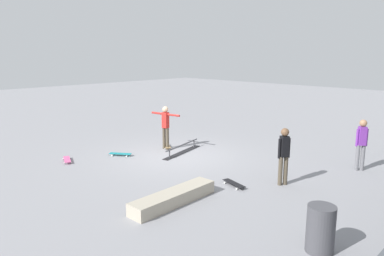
% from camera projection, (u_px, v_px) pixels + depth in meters
% --- Properties ---
extents(ground_plane, '(60.00, 60.00, 0.00)m').
position_uv_depth(ground_plane, '(177.00, 156.00, 12.93)').
color(ground_plane, gray).
extents(grind_rail, '(2.30, 0.80, 0.31)m').
position_uv_depth(grind_rail, '(182.00, 149.00, 13.38)').
color(grind_rail, black).
rests_on(grind_rail, ground_plane).
extents(skate_ledge, '(2.49, 0.60, 0.32)m').
position_uv_depth(skate_ledge, '(174.00, 198.00, 8.81)').
color(skate_ledge, '#B2A893').
rests_on(skate_ledge, ground_plane).
extents(skater_main, '(0.28, 1.33, 1.66)m').
position_uv_depth(skater_main, '(166.00, 124.00, 13.70)').
color(skater_main, brown).
rests_on(skater_main, ground_plane).
extents(skateboard_main, '(0.62, 0.77, 0.09)m').
position_uv_depth(skateboard_main, '(167.00, 146.00, 14.10)').
color(skateboard_main, tan).
rests_on(skateboard_main, ground_plane).
extents(bystander_purple_shirt, '(0.31, 0.31, 1.62)m').
position_uv_depth(bystander_purple_shirt, '(361.00, 142.00, 11.19)').
color(bystander_purple_shirt, slate).
rests_on(bystander_purple_shirt, ground_plane).
extents(bystander_black_shirt, '(0.35, 0.27, 1.62)m').
position_uv_depth(bystander_black_shirt, '(284.00, 153.00, 9.94)').
color(bystander_black_shirt, brown).
rests_on(bystander_black_shirt, ground_plane).
extents(loose_skateboard_pink, '(0.49, 0.81, 0.09)m').
position_uv_depth(loose_skateboard_pink, '(67.00, 159.00, 12.27)').
color(loose_skateboard_pink, '#E05993').
rests_on(loose_skateboard_pink, ground_plane).
extents(loose_skateboard_black, '(0.40, 0.82, 0.09)m').
position_uv_depth(loose_skateboard_black, '(234.00, 183.00, 10.01)').
color(loose_skateboard_black, black).
rests_on(loose_skateboard_black, ground_plane).
extents(loose_skateboard_teal, '(0.62, 0.77, 0.09)m').
position_uv_depth(loose_skateboard_teal, '(120.00, 154.00, 12.96)').
color(loose_skateboard_teal, teal).
rests_on(loose_skateboard_teal, ground_plane).
extents(trash_bin, '(0.52, 0.52, 0.90)m').
position_uv_depth(trash_bin, '(321.00, 229.00, 6.63)').
color(trash_bin, '#47474C').
rests_on(trash_bin, ground_plane).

